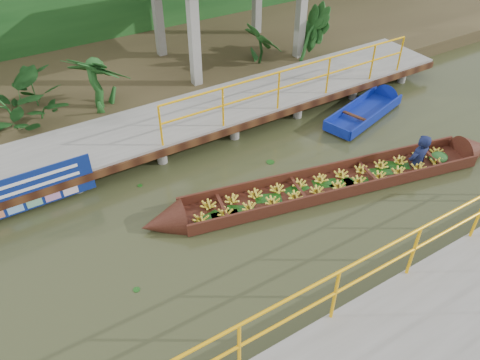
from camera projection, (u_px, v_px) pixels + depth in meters
ground at (261, 212)px, 9.72m from camera, size 80.00×80.00×0.00m
land_strip at (128, 69)px, 14.59m from camera, size 30.00×8.00×0.45m
far_dock at (186, 120)px, 11.72m from camera, size 16.00×2.06×1.66m
near_dock at (468, 332)px, 7.14m from camera, size 18.00×2.40×1.73m
vendor_boat at (349, 175)px, 10.32m from camera, size 8.53×2.59×1.97m
moored_blue_boat at (377, 103)px, 13.07m from camera, size 3.20×1.60×0.74m
blue_banner at (23, 193)px, 9.34m from camera, size 2.83×0.04×0.89m
tropical_plants at (87, 79)px, 11.76m from camera, size 14.29×1.29×1.62m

